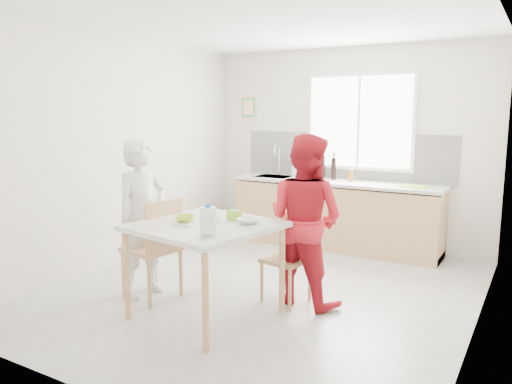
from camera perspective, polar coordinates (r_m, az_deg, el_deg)
ground at (r=5.28m, az=1.04°, el=-11.19°), size 4.50×4.50×0.00m
room_shell at (r=4.95m, az=1.10°, el=6.94°), size 4.50×4.50×4.50m
window at (r=6.91m, az=11.72°, el=7.84°), size 1.50×0.06×1.30m
backsplash at (r=7.02m, az=10.08°, el=4.02°), size 3.00×0.02×0.65m
picture_frame at (r=7.66m, az=-0.88°, el=9.63°), size 0.22×0.03×0.28m
kitchen_counter at (r=6.87m, az=9.02°, el=-2.87°), size 2.84×0.64×1.37m
dining_table at (r=4.46m, az=-5.87°, el=-4.73°), size 1.28×1.28×0.86m
chair_left at (r=5.00m, az=-11.32°, el=-5.91°), size 0.53×0.53×1.00m
chair_far at (r=4.92m, az=3.90°, el=-7.03°), size 0.45×0.45×0.85m
person_white at (r=5.10m, az=-12.85°, el=-2.93°), size 0.46×0.63×1.58m
person_red at (r=4.78m, az=5.64°, el=-3.18°), size 0.88×0.74×1.64m
bowl_green at (r=4.54m, az=-8.13°, el=-3.02°), size 0.20×0.20×0.05m
bowl_white at (r=4.41m, az=-0.83°, el=-3.32°), size 0.22×0.22×0.05m
milk_jug at (r=3.99m, az=-5.48°, el=-3.19°), size 0.18×0.13×0.23m
green_box at (r=4.56m, az=-2.51°, el=-2.65°), size 0.11×0.11×0.09m
spoon at (r=4.34m, az=-8.70°, el=-3.81°), size 0.16×0.04×0.01m
cutting_board at (r=6.45m, az=17.65°, el=0.62°), size 0.40×0.32×0.01m
wine_bottle_a at (r=7.03m, az=7.63°, el=2.90°), size 0.07×0.07×0.32m
wine_bottle_b at (r=6.87m, az=8.86°, el=2.64°), size 0.07×0.07×0.30m
jar_amber at (r=6.74m, az=10.78°, el=1.87°), size 0.06×0.06×0.16m
soap_bottle at (r=7.17m, az=4.57°, el=2.64°), size 0.10×0.10×0.21m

